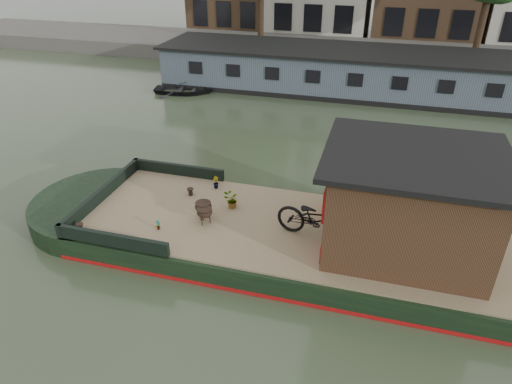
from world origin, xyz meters
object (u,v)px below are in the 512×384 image
(brazier_front, at_px, (205,216))
(dinghy, at_px, (184,87))
(bicycle, at_px, (318,219))
(brazier_rear, at_px, (204,210))
(cabin, at_px, (409,201))

(brazier_front, xyz_separation_m, dinghy, (-5.80, 11.86, -0.56))
(bicycle, xyz_separation_m, brazier_rear, (-3.02, 0.12, -0.33))
(brazier_front, height_order, dinghy, brazier_front)
(cabin, xyz_separation_m, brazier_rear, (-5.01, -0.16, -1.00))
(bicycle, distance_m, dinghy, 14.64)
(brazier_rear, xyz_separation_m, dinghy, (-5.68, 11.63, -0.57))
(brazier_front, relative_size, brazier_rear, 0.95)
(brazier_front, bearing_deg, bicycle, 2.27)
(cabin, relative_size, bicycle, 1.87)
(dinghy, bearing_deg, brazier_front, -165.19)
(bicycle, xyz_separation_m, dinghy, (-8.70, 11.74, -0.90))
(cabin, distance_m, brazier_rear, 5.11)
(cabin, height_order, brazier_rear, cabin)
(brazier_front, bearing_deg, brazier_rear, 118.62)
(brazier_front, relative_size, dinghy, 0.15)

